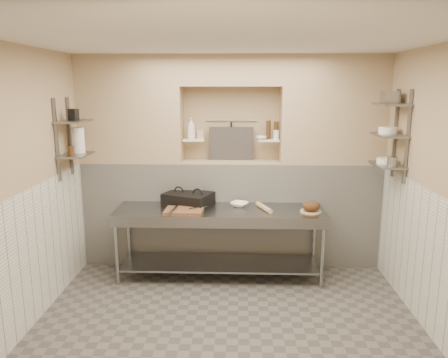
{
  "coord_description": "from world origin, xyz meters",
  "views": [
    {
      "loc": [
        0.11,
        -4.04,
        2.4
      ],
      "look_at": [
        -0.06,
        0.9,
        1.35
      ],
      "focal_mm": 35.0,
      "sensor_mm": 36.0,
      "label": 1
    }
  ],
  "objects_px": {
    "mixing_bowl": "(239,204)",
    "bread_loaf": "(311,206)",
    "cutting_board": "(184,211)",
    "bottle_soap": "(191,128)",
    "jug_left": "(78,140)",
    "bowl_alcove": "(261,138)",
    "rolling_pin": "(264,207)",
    "prep_table": "(220,229)",
    "panini_press": "(188,199)"
  },
  "relations": [
    {
      "from": "prep_table",
      "to": "panini_press",
      "type": "height_order",
      "value": "panini_press"
    },
    {
      "from": "rolling_pin",
      "to": "bottle_soap",
      "type": "height_order",
      "value": "bottle_soap"
    },
    {
      "from": "panini_press",
      "to": "rolling_pin",
      "type": "height_order",
      "value": "panini_press"
    },
    {
      "from": "cutting_board",
      "to": "bread_loaf",
      "type": "height_order",
      "value": "bread_loaf"
    },
    {
      "from": "bread_loaf",
      "to": "bottle_soap",
      "type": "height_order",
      "value": "bottle_soap"
    },
    {
      "from": "mixing_bowl",
      "to": "prep_table",
      "type": "bearing_deg",
      "value": -146.8
    },
    {
      "from": "panini_press",
      "to": "bowl_alcove",
      "type": "distance_m",
      "value": 1.25
    },
    {
      "from": "jug_left",
      "to": "rolling_pin",
      "type": "bearing_deg",
      "value": 1.11
    },
    {
      "from": "bread_loaf",
      "to": "mixing_bowl",
      "type": "bearing_deg",
      "value": 165.27
    },
    {
      "from": "bread_loaf",
      "to": "bowl_alcove",
      "type": "height_order",
      "value": "bowl_alcove"
    },
    {
      "from": "prep_table",
      "to": "jug_left",
      "type": "distance_m",
      "value": 2.05
    },
    {
      "from": "panini_press",
      "to": "jug_left",
      "type": "xyz_separation_m",
      "value": [
        -1.3,
        -0.25,
        0.79
      ]
    },
    {
      "from": "bread_loaf",
      "to": "jug_left",
      "type": "distance_m",
      "value": 2.93
    },
    {
      "from": "bread_loaf",
      "to": "bottle_soap",
      "type": "distance_m",
      "value": 1.86
    },
    {
      "from": "prep_table",
      "to": "bowl_alcove",
      "type": "height_order",
      "value": "bowl_alcove"
    },
    {
      "from": "cutting_board",
      "to": "jug_left",
      "type": "bearing_deg",
      "value": 174.76
    },
    {
      "from": "panini_press",
      "to": "jug_left",
      "type": "height_order",
      "value": "jug_left"
    },
    {
      "from": "cutting_board",
      "to": "rolling_pin",
      "type": "relative_size",
      "value": 1.18
    },
    {
      "from": "mixing_bowl",
      "to": "bread_loaf",
      "type": "xyz_separation_m",
      "value": [
        0.87,
        -0.23,
        0.05
      ]
    },
    {
      "from": "panini_press",
      "to": "mixing_bowl",
      "type": "height_order",
      "value": "panini_press"
    },
    {
      "from": "jug_left",
      "to": "bottle_soap",
      "type": "bearing_deg",
      "value": 24.41
    },
    {
      "from": "prep_table",
      "to": "bowl_alcove",
      "type": "bearing_deg",
      "value": 45.29
    },
    {
      "from": "bowl_alcove",
      "to": "jug_left",
      "type": "distance_m",
      "value": 2.31
    },
    {
      "from": "panini_press",
      "to": "cutting_board",
      "type": "height_order",
      "value": "panini_press"
    },
    {
      "from": "cutting_board",
      "to": "mixing_bowl",
      "type": "relative_size",
      "value": 2.12
    },
    {
      "from": "prep_table",
      "to": "cutting_board",
      "type": "relative_size",
      "value": 5.63
    },
    {
      "from": "panini_press",
      "to": "bread_loaf",
      "type": "relative_size",
      "value": 3.27
    },
    {
      "from": "bottle_soap",
      "to": "cutting_board",
      "type": "bearing_deg",
      "value": -91.93
    },
    {
      "from": "bread_loaf",
      "to": "bowl_alcove",
      "type": "bearing_deg",
      "value": 134.29
    },
    {
      "from": "mixing_bowl",
      "to": "bowl_alcove",
      "type": "relative_size",
      "value": 1.51
    },
    {
      "from": "prep_table",
      "to": "bread_loaf",
      "type": "xyz_separation_m",
      "value": [
        1.12,
        -0.07,
        0.34
      ]
    },
    {
      "from": "rolling_pin",
      "to": "jug_left",
      "type": "bearing_deg",
      "value": -178.89
    },
    {
      "from": "mixing_bowl",
      "to": "jug_left",
      "type": "bearing_deg",
      "value": -174.34
    },
    {
      "from": "jug_left",
      "to": "bowl_alcove",
      "type": "bearing_deg",
      "value": 14.21
    },
    {
      "from": "bottle_soap",
      "to": "jug_left",
      "type": "bearing_deg",
      "value": -155.59
    },
    {
      "from": "cutting_board",
      "to": "rolling_pin",
      "type": "height_order",
      "value": "rolling_pin"
    },
    {
      "from": "bottle_soap",
      "to": "bowl_alcove",
      "type": "bearing_deg",
      "value": -1.65
    },
    {
      "from": "cutting_board",
      "to": "bottle_soap",
      "type": "xyz_separation_m",
      "value": [
        0.02,
        0.71,
        0.93
      ]
    },
    {
      "from": "prep_table",
      "to": "rolling_pin",
      "type": "relative_size",
      "value": 6.67
    },
    {
      "from": "cutting_board",
      "to": "mixing_bowl",
      "type": "xyz_separation_m",
      "value": [
        0.67,
        0.31,
        0.01
      ]
    },
    {
      "from": "mixing_bowl",
      "to": "rolling_pin",
      "type": "height_order",
      "value": "rolling_pin"
    },
    {
      "from": "bottle_soap",
      "to": "rolling_pin",
      "type": "bearing_deg",
      "value": -29.97
    },
    {
      "from": "panini_press",
      "to": "cutting_board",
      "type": "relative_size",
      "value": 1.5
    },
    {
      "from": "mixing_bowl",
      "to": "cutting_board",
      "type": "bearing_deg",
      "value": -155.14
    },
    {
      "from": "bread_loaf",
      "to": "panini_press",
      "type": "bearing_deg",
      "value": 169.49
    },
    {
      "from": "bottle_soap",
      "to": "prep_table",
      "type": "bearing_deg",
      "value": -54.29
    },
    {
      "from": "cutting_board",
      "to": "rolling_pin",
      "type": "distance_m",
      "value": 0.99
    },
    {
      "from": "mixing_bowl",
      "to": "bowl_alcove",
      "type": "height_order",
      "value": "bowl_alcove"
    },
    {
      "from": "cutting_board",
      "to": "bottle_soap",
      "type": "relative_size",
      "value": 1.62
    },
    {
      "from": "bread_loaf",
      "to": "bottle_soap",
      "type": "relative_size",
      "value": 0.75
    }
  ]
}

